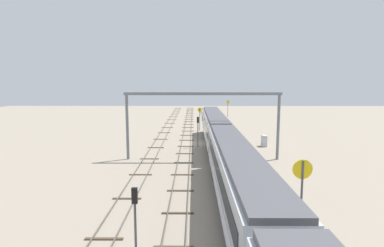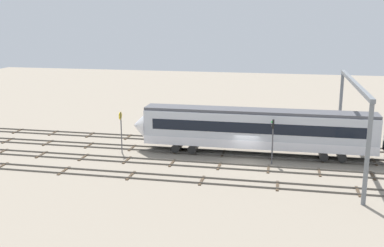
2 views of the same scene
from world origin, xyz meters
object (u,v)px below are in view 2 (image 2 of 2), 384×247
Objects in this scene: speed_sign_mid_trackside at (121,126)px; signal_light_trackside_approach at (273,135)px; overhead_gantry at (353,102)px; relay_cabinet at (270,131)px.

speed_sign_mid_trackside is 16.02m from signal_light_trackside_approach.
signal_light_trackside_approach is (7.40, 0.50, -3.46)m from overhead_gantry.
relay_cabinet is at bearing -50.41° from overhead_gantry.
signal_light_trackside_approach is at bearing 92.89° from relay_cabinet.
relay_cabinet is (7.90, -9.56, -5.60)m from overhead_gantry.
overhead_gantry is 8.18m from signal_light_trackside_approach.
relay_cabinet is (-15.50, -9.47, -2.11)m from speed_sign_mid_trackside.
overhead_gantry is 13.61m from relay_cabinet.
relay_cabinet is at bearing -87.11° from signal_light_trackside_approach.
speed_sign_mid_trackside is 2.71× the size of relay_cabinet.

